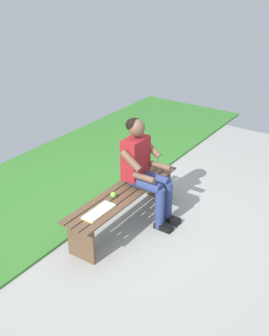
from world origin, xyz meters
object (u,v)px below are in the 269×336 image
bench_near (124,200)px  apple (113,195)px  book_open (99,212)px  person_seated (144,167)px

bench_near → apple: bearing=-6.2°
apple → book_open: size_ratio=0.17×
bench_near → apple: (0.17, -0.02, 0.14)m
bench_near → person_seated: person_seated is taller
person_seated → apple: (0.44, -0.12, -0.20)m
person_seated → book_open: (0.77, -0.06, -0.23)m
person_seated → book_open: bearing=-4.5°
bench_near → book_open: book_open is taller
bench_near → person_seated: (-0.27, 0.10, 0.35)m
apple → book_open: 0.34m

